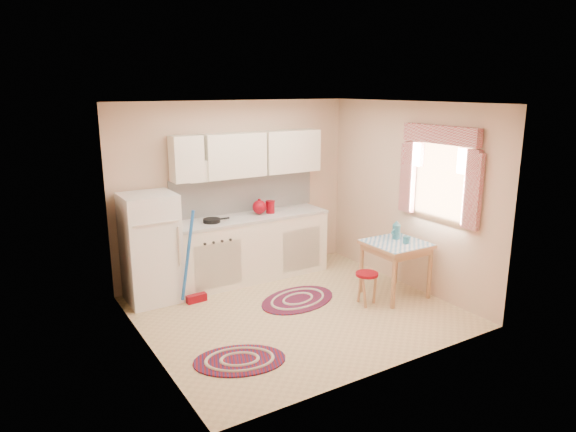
% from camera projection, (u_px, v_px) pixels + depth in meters
% --- Properties ---
extents(room_shell, '(3.64, 3.60, 2.52)m').
position_uv_depth(room_shell, '(296.00, 179.00, 6.19)').
color(room_shell, '#CBB381').
rests_on(room_shell, ground).
extents(fridge, '(0.65, 0.60, 1.40)m').
position_uv_depth(fridge, '(151.00, 248.00, 6.46)').
color(fridge, white).
rests_on(fridge, ground).
extents(broom, '(0.29, 0.13, 1.20)m').
position_uv_depth(broom, '(195.00, 257.00, 6.42)').
color(broom, blue).
rests_on(broom, ground).
extents(base_cabinets, '(2.25, 0.60, 0.88)m').
position_uv_depth(base_cabinets, '(250.00, 249.00, 7.30)').
color(base_cabinets, white).
rests_on(base_cabinets, ground).
extents(countertop, '(2.27, 0.62, 0.04)m').
position_uv_depth(countertop, '(250.00, 217.00, 7.19)').
color(countertop, beige).
rests_on(countertop, base_cabinets).
extents(frying_pan, '(0.23, 0.23, 0.05)m').
position_uv_depth(frying_pan, '(212.00, 221.00, 6.83)').
color(frying_pan, black).
rests_on(frying_pan, countertop).
extents(red_kettle, '(0.28, 0.26, 0.22)m').
position_uv_depth(red_kettle, '(259.00, 207.00, 7.23)').
color(red_kettle, maroon).
rests_on(red_kettle, countertop).
extents(red_canister, '(0.14, 0.14, 0.16)m').
position_uv_depth(red_canister, '(270.00, 208.00, 7.33)').
color(red_canister, maroon).
rests_on(red_canister, countertop).
extents(table, '(0.72, 0.72, 0.72)m').
position_uv_depth(table, '(395.00, 269.00, 6.71)').
color(table, tan).
rests_on(table, ground).
extents(stool, '(0.31, 0.31, 0.42)m').
position_uv_depth(stool, '(366.00, 289.00, 6.45)').
color(stool, maroon).
rests_on(stool, ground).
extents(coffee_pot, '(0.15, 0.13, 0.26)m').
position_uv_depth(coffee_pot, '(396.00, 230.00, 6.74)').
color(coffee_pot, '#2A6D83').
rests_on(coffee_pot, table).
extents(mug, '(0.10, 0.10, 0.10)m').
position_uv_depth(mug, '(406.00, 240.00, 6.56)').
color(mug, '#2A6D83').
rests_on(mug, table).
extents(rug_center, '(1.23, 0.97, 0.02)m').
position_uv_depth(rug_center, '(298.00, 300.00, 6.62)').
color(rug_center, maroon).
rests_on(rug_center, ground).
extents(rug_left, '(1.10, 0.92, 0.02)m').
position_uv_depth(rug_left, '(240.00, 360.00, 5.15)').
color(rug_left, maroon).
rests_on(rug_left, ground).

